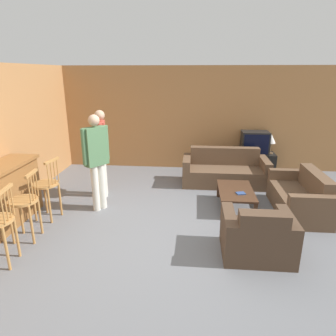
% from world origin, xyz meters
% --- Properties ---
extents(ground_plane, '(24.00, 24.00, 0.00)m').
position_xyz_m(ground_plane, '(0.00, 0.00, 0.00)').
color(ground_plane, slate).
extents(wall_back, '(9.40, 0.08, 2.60)m').
position_xyz_m(wall_back, '(0.00, 3.58, 1.30)').
color(wall_back, '#B27A47').
rests_on(wall_back, ground_plane).
extents(wall_left, '(0.08, 8.58, 2.60)m').
position_xyz_m(wall_left, '(-3.10, 1.29, 1.30)').
color(wall_left, '#B27A47').
rests_on(wall_left, ground_plane).
extents(bar_chair_mid, '(0.46, 0.46, 1.08)m').
position_xyz_m(bar_chair_mid, '(-2.17, -0.27, 0.57)').
color(bar_chair_mid, '#B77F42').
rests_on(bar_chair_mid, ground_plane).
extents(bar_chair_far, '(0.49, 0.49, 1.08)m').
position_xyz_m(bar_chair_far, '(-2.17, 0.41, 0.57)').
color(bar_chair_far, '#B77F42').
rests_on(bar_chair_far, ground_plane).
extents(couch_far, '(1.89, 0.83, 0.79)m').
position_xyz_m(couch_far, '(1.02, 2.42, 0.28)').
color(couch_far, brown).
rests_on(couch_far, ground_plane).
extents(armchair_near, '(0.94, 0.79, 0.77)m').
position_xyz_m(armchair_near, '(1.21, -0.40, 0.29)').
color(armchair_near, '#4C3828').
rests_on(armchair_near, ground_plane).
extents(loveseat_right, '(0.76, 1.49, 0.76)m').
position_xyz_m(loveseat_right, '(2.25, 1.06, 0.28)').
color(loveseat_right, brown).
rests_on(loveseat_right, ground_plane).
extents(coffee_table, '(0.63, 1.07, 0.36)m').
position_xyz_m(coffee_table, '(1.11, 1.13, 0.31)').
color(coffee_table, '#472D1E').
rests_on(coffee_table, ground_plane).
extents(tv_unit, '(1.04, 0.48, 0.51)m').
position_xyz_m(tv_unit, '(1.79, 3.26, 0.26)').
color(tv_unit, black).
rests_on(tv_unit, ground_plane).
extents(tv, '(0.66, 0.46, 0.55)m').
position_xyz_m(tv, '(1.79, 3.25, 0.79)').
color(tv, black).
rests_on(tv, tv_unit).
extents(book_on_table, '(0.18, 0.16, 0.02)m').
position_xyz_m(book_on_table, '(1.17, 0.94, 0.37)').
color(book_on_table, navy).
rests_on(book_on_table, coffee_table).
extents(table_lamp, '(0.22, 0.22, 0.49)m').
position_xyz_m(table_lamp, '(2.18, 3.26, 0.87)').
color(table_lamp, brown).
rests_on(table_lamp, tv_unit).
extents(person_by_window, '(0.26, 0.52, 1.75)m').
position_xyz_m(person_by_window, '(-1.52, 1.50, 1.00)').
color(person_by_window, silver).
rests_on(person_by_window, ground_plane).
extents(person_by_counter, '(0.39, 0.46, 1.76)m').
position_xyz_m(person_by_counter, '(-1.41, 0.85, 1.00)').
color(person_by_counter, silver).
rests_on(person_by_counter, ground_plane).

